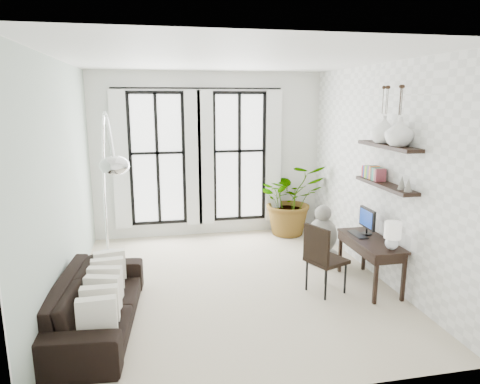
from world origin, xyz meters
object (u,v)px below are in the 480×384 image
object	(u,v)px
plant	(290,199)
arc_lamp	(106,152)
buddha	(322,238)
desk	(373,243)
desk_chair	(322,255)
sofa	(96,302)

from	to	relation	value
plant	arc_lamp	world-z (taller)	arc_lamp
arc_lamp	buddha	bearing A→B (deg)	5.09
plant	buddha	world-z (taller)	plant
desk	desk_chair	distance (m)	0.79
plant	buddha	distance (m)	1.59
arc_lamp	plant	bearing A→B (deg)	29.47
buddha	desk_chair	bearing A→B (deg)	-112.30
desk	arc_lamp	world-z (taller)	arc_lamp
buddha	desk	bearing A→B (deg)	-74.22
sofa	arc_lamp	size ratio (longest dim) A/B	0.84
desk_chair	arc_lamp	bearing A→B (deg)	141.33
desk_chair	sofa	bearing A→B (deg)	164.14
plant	desk_chair	distance (m)	2.73
desk	desk_chair	bearing A→B (deg)	-176.98
sofa	desk_chair	world-z (taller)	desk_chair
plant	arc_lamp	bearing A→B (deg)	-150.53
desk	plant	bearing A→B (deg)	97.84
buddha	sofa	bearing A→B (deg)	-156.77
plant	arc_lamp	distance (m)	3.97
sofa	plant	distance (m)	4.56
sofa	desk_chair	size ratio (longest dim) A/B	2.21
desk	buddha	size ratio (longest dim) A/B	1.23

